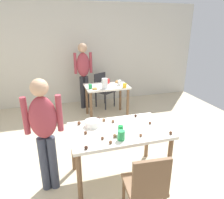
{
  "coord_description": "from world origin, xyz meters",
  "views": [
    {
      "loc": [
        -0.85,
        -2.35,
        2.03
      ],
      "look_at": [
        0.03,
        0.66,
        0.9
      ],
      "focal_mm": 33.12,
      "sensor_mm": 36.0,
      "label": 1
    }
  ],
  "objects_px": {
    "chair_near_table": "(147,185)",
    "dining_table_far": "(107,91)",
    "dining_table_near": "(119,136)",
    "chair_far_table": "(103,88)",
    "pitcher_far": "(105,83)",
    "person_adult_far": "(83,70)",
    "person_girl_near": "(44,128)",
    "mixing_bowl": "(93,123)",
    "soda_can": "(121,130)"
  },
  "relations": [
    {
      "from": "soda_can",
      "to": "mixing_bowl",
      "type": "bearing_deg",
      "value": 131.12
    },
    {
      "from": "dining_table_far",
      "to": "person_adult_far",
      "type": "height_order",
      "value": "person_adult_far"
    },
    {
      "from": "chair_near_table",
      "to": "pitcher_far",
      "type": "bearing_deg",
      "value": 84.82
    },
    {
      "from": "mixing_bowl",
      "to": "person_girl_near",
      "type": "bearing_deg",
      "value": -167.15
    },
    {
      "from": "mixing_bowl",
      "to": "chair_near_table",
      "type": "bearing_deg",
      "value": -69.34
    },
    {
      "from": "chair_far_table",
      "to": "person_girl_near",
      "type": "xyz_separation_m",
      "value": [
        -1.38,
        -2.68,
        0.39
      ]
    },
    {
      "from": "soda_can",
      "to": "pitcher_far",
      "type": "distance_m",
      "value": 2.0
    },
    {
      "from": "person_adult_far",
      "to": "dining_table_far",
      "type": "bearing_deg",
      "value": -58.87
    },
    {
      "from": "chair_far_table",
      "to": "soda_can",
      "type": "relative_size",
      "value": 7.13
    },
    {
      "from": "dining_table_near",
      "to": "chair_near_table",
      "type": "distance_m",
      "value": 0.79
    },
    {
      "from": "chair_far_table",
      "to": "dining_table_far",
      "type": "bearing_deg",
      "value": -96.46
    },
    {
      "from": "person_adult_far",
      "to": "mixing_bowl",
      "type": "bearing_deg",
      "value": -96.44
    },
    {
      "from": "dining_table_far",
      "to": "chair_near_table",
      "type": "distance_m",
      "value": 2.84
    },
    {
      "from": "dining_table_near",
      "to": "person_girl_near",
      "type": "relative_size",
      "value": 0.87
    },
    {
      "from": "person_adult_far",
      "to": "dining_table_near",
      "type": "bearing_deg",
      "value": -89.44
    },
    {
      "from": "dining_table_near",
      "to": "person_adult_far",
      "type": "relative_size",
      "value": 0.79
    },
    {
      "from": "person_adult_far",
      "to": "pitcher_far",
      "type": "bearing_deg",
      "value": -70.82
    },
    {
      "from": "dining_table_far",
      "to": "dining_table_near",
      "type": "bearing_deg",
      "value": -100.5
    },
    {
      "from": "pitcher_far",
      "to": "dining_table_near",
      "type": "bearing_deg",
      "value": -98.74
    },
    {
      "from": "chair_near_table",
      "to": "person_adult_far",
      "type": "bearing_deg",
      "value": 91.2
    },
    {
      "from": "chair_near_table",
      "to": "chair_far_table",
      "type": "bearing_deg",
      "value": 83.3
    },
    {
      "from": "mixing_bowl",
      "to": "pitcher_far",
      "type": "height_order",
      "value": "pitcher_far"
    },
    {
      "from": "soda_can",
      "to": "pitcher_far",
      "type": "xyz_separation_m",
      "value": [
        0.31,
        1.98,
        0.05
      ]
    },
    {
      "from": "chair_far_table",
      "to": "person_girl_near",
      "type": "distance_m",
      "value": 3.04
    },
    {
      "from": "mixing_bowl",
      "to": "pitcher_far",
      "type": "distance_m",
      "value": 1.76
    },
    {
      "from": "chair_far_table",
      "to": "pitcher_far",
      "type": "relative_size",
      "value": 3.91
    },
    {
      "from": "chair_near_table",
      "to": "dining_table_near",
      "type": "bearing_deg",
      "value": 93.47
    },
    {
      "from": "dining_table_near",
      "to": "mixing_bowl",
      "type": "xyz_separation_m",
      "value": [
        -0.31,
        0.19,
        0.14
      ]
    },
    {
      "from": "person_adult_far",
      "to": "soda_can",
      "type": "xyz_separation_m",
      "value": [
        -0.0,
        -2.87,
        -0.18
      ]
    },
    {
      "from": "chair_near_table",
      "to": "person_girl_near",
      "type": "xyz_separation_m",
      "value": [
        -0.97,
        0.82,
        0.39
      ]
    },
    {
      "from": "chair_far_table",
      "to": "soda_can",
      "type": "height_order",
      "value": "soda_can"
    },
    {
      "from": "chair_far_table",
      "to": "mixing_bowl",
      "type": "relative_size",
      "value": 4.21
    },
    {
      "from": "chair_near_table",
      "to": "soda_can",
      "type": "distance_m",
      "value": 0.71
    },
    {
      "from": "dining_table_near",
      "to": "chair_near_table",
      "type": "relative_size",
      "value": 1.48
    },
    {
      "from": "chair_near_table",
      "to": "person_adult_far",
      "type": "relative_size",
      "value": 0.53
    },
    {
      "from": "chair_far_table",
      "to": "person_adult_far",
      "type": "xyz_separation_m",
      "value": [
        -0.48,
        0.0,
        0.5
      ]
    },
    {
      "from": "person_girl_near",
      "to": "mixing_bowl",
      "type": "xyz_separation_m",
      "value": [
        0.61,
        0.14,
        -0.1
      ]
    },
    {
      "from": "chair_far_table",
      "to": "mixing_bowl",
      "type": "bearing_deg",
      "value": -106.89
    },
    {
      "from": "chair_far_table",
      "to": "soda_can",
      "type": "distance_m",
      "value": 2.92
    },
    {
      "from": "dining_table_far",
      "to": "pitcher_far",
      "type": "bearing_deg",
      "value": -114.51
    },
    {
      "from": "chair_far_table",
      "to": "chair_near_table",
      "type": "bearing_deg",
      "value": -96.7
    },
    {
      "from": "dining_table_near",
      "to": "soda_can",
      "type": "distance_m",
      "value": 0.21
    },
    {
      "from": "dining_table_far",
      "to": "mixing_bowl",
      "type": "relative_size",
      "value": 4.65
    },
    {
      "from": "person_adult_far",
      "to": "pitcher_far",
      "type": "relative_size",
      "value": 7.37
    },
    {
      "from": "person_girl_near",
      "to": "pitcher_far",
      "type": "xyz_separation_m",
      "value": [
        1.21,
        1.79,
        -0.03
      ]
    },
    {
      "from": "person_girl_near",
      "to": "mixing_bowl",
      "type": "bearing_deg",
      "value": 12.85
    },
    {
      "from": "person_adult_far",
      "to": "pitcher_far",
      "type": "xyz_separation_m",
      "value": [
        0.31,
        -0.89,
        -0.13
      ]
    },
    {
      "from": "chair_far_table",
      "to": "person_adult_far",
      "type": "bearing_deg",
      "value": 179.44
    },
    {
      "from": "chair_near_table",
      "to": "dining_table_far",
      "type": "bearing_deg",
      "value": 83.25
    },
    {
      "from": "pitcher_far",
      "to": "person_adult_far",
      "type": "bearing_deg",
      "value": 109.18
    }
  ]
}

